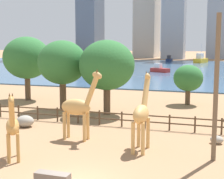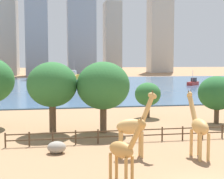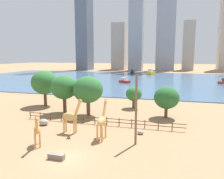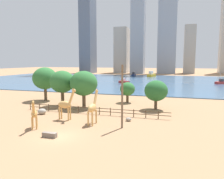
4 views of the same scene
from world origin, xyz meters
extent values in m
plane|color=#9E7551|center=(0.00, 80.00, 0.00)|extent=(400.00, 400.00, 0.00)
cube|color=#3D6084|center=(0.00, 77.00, 0.10)|extent=(180.00, 86.00, 0.20)
cylinder|color=#C18C47|center=(-4.31, 1.75, 0.87)|extent=(0.28, 0.28, 1.75)
cylinder|color=#C18C47|center=(-4.76, 1.45, 0.87)|extent=(0.28, 0.28, 1.75)
cylinder|color=#C18C47|center=(-5.06, 2.87, 0.87)|extent=(0.28, 0.28, 1.75)
cylinder|color=#C18C47|center=(-5.51, 2.57, 0.87)|extent=(0.28, 0.28, 1.75)
ellipsoid|color=#C18C47|center=(-4.91, 2.16, 2.05)|extent=(1.71, 2.03, 1.01)
cylinder|color=#C18C47|center=(-4.25, 1.17, 3.09)|extent=(0.93, 1.18, 1.84)
ellipsoid|color=#C18C47|center=(-3.99, 0.78, 3.94)|extent=(0.67, 0.79, 0.66)
cone|color=brown|center=(-3.92, 0.83, 4.23)|extent=(0.13, 0.13, 0.18)
cone|color=brown|center=(-4.05, 0.74, 4.23)|extent=(0.13, 0.13, 0.18)
cylinder|color=tan|center=(1.71, 6.93, 1.04)|extent=(0.24, 0.24, 2.08)
cylinder|color=tan|center=(2.35, 6.94, 1.04)|extent=(0.24, 0.24, 2.08)
cylinder|color=tan|center=(1.73, 5.32, 1.04)|extent=(0.24, 0.24, 2.08)
cylinder|color=tan|center=(2.37, 5.33, 1.04)|extent=(0.24, 0.24, 2.08)
ellipsoid|color=tan|center=(2.04, 6.13, 2.44)|extent=(0.95, 2.31, 1.20)
cylinder|color=tan|center=(2.02, 7.58, 3.67)|extent=(0.39, 1.50, 2.17)
ellipsoid|color=tan|center=(2.01, 8.17, 4.66)|extent=(0.38, 0.89, 0.80)
cone|color=brown|center=(1.92, 8.17, 5.01)|extent=(0.11, 0.11, 0.22)
cone|color=brown|center=(2.11, 8.17, 5.01)|extent=(0.11, 0.11, 0.22)
cylinder|color=tan|center=(-2.27, 7.62, 1.03)|extent=(0.24, 0.24, 2.05)
cylinder|color=tan|center=(-2.28, 6.98, 1.03)|extent=(0.24, 0.24, 2.05)
cylinder|color=tan|center=(-3.86, 7.65, 1.03)|extent=(0.24, 0.24, 2.05)
cylinder|color=tan|center=(-3.87, 7.02, 1.03)|extent=(0.24, 0.24, 2.05)
ellipsoid|color=tan|center=(-3.07, 7.32, 2.41)|extent=(2.29, 0.95, 1.19)
cylinder|color=tan|center=(-1.81, 7.29, 3.70)|extent=(1.17, 0.39, 2.24)
ellipsoid|color=tan|center=(-1.40, 7.28, 4.76)|extent=(0.86, 0.39, 0.71)
cone|color=brown|center=(-1.40, 7.37, 5.10)|extent=(0.11, 0.11, 0.22)
cone|color=brown|center=(-1.40, 7.19, 5.10)|extent=(0.11, 0.11, 0.22)
ellipsoid|color=gray|center=(-8.70, 9.45, 0.49)|extent=(1.50, 1.30, 0.97)
cylinder|color=#4C3826|center=(-13.00, 12.00, 0.65)|extent=(0.14, 0.14, 1.30)
cylinder|color=#4C3826|center=(-11.00, 12.00, 0.65)|extent=(0.14, 0.14, 1.30)
cylinder|color=#4C3826|center=(-8.99, 12.00, 0.65)|extent=(0.14, 0.14, 1.30)
cylinder|color=#4C3826|center=(-6.99, 12.00, 0.65)|extent=(0.14, 0.14, 1.30)
cylinder|color=#4C3826|center=(-4.99, 12.00, 0.65)|extent=(0.14, 0.14, 1.30)
cylinder|color=#4C3826|center=(-2.98, 12.00, 0.65)|extent=(0.14, 0.14, 1.30)
cylinder|color=#4C3826|center=(-0.98, 12.00, 0.65)|extent=(0.14, 0.14, 1.30)
cylinder|color=#4C3826|center=(1.03, 12.00, 0.65)|extent=(0.14, 0.14, 1.30)
cylinder|color=#4C3826|center=(3.03, 12.00, 0.65)|extent=(0.14, 0.14, 1.30)
cylinder|color=#4C3826|center=(5.03, 12.00, 0.65)|extent=(0.14, 0.14, 1.30)
cylinder|color=#4C3826|center=(7.04, 12.00, 0.65)|extent=(0.14, 0.14, 1.30)
cube|color=#4C3826|center=(0.00, 12.00, 1.10)|extent=(26.10, 0.08, 0.10)
cube|color=#4C3826|center=(0.00, 12.00, 0.59)|extent=(26.10, 0.08, 0.10)
cylinder|color=brown|center=(-8.95, 17.14, 1.49)|extent=(0.68, 0.68, 2.98)
ellipsoid|color=#2D6B33|center=(-8.95, 17.14, 5.00)|extent=(5.07, 5.07, 4.56)
cylinder|color=brown|center=(-3.82, 16.44, 1.35)|extent=(0.68, 0.68, 2.71)
ellipsoid|color=#2D6B33|center=(-3.82, 16.44, 4.88)|extent=(5.42, 5.42, 4.88)
cylinder|color=brown|center=(9.97, 18.89, 0.93)|extent=(0.57, 0.57, 1.87)
ellipsoid|color=#26602D|center=(9.97, 18.89, 3.63)|extent=(4.40, 4.40, 3.96)
cylinder|color=brown|center=(3.21, 24.41, 0.86)|extent=(0.56, 0.56, 1.72)
ellipsoid|color=#2D6B33|center=(3.21, 24.41, 3.05)|extent=(3.34, 3.34, 3.00)
cube|color=#B22D28|center=(-7.21, 64.78, 0.67)|extent=(4.92, 3.71, 0.94)
cube|color=silver|center=(-7.73, 65.06, 1.70)|extent=(2.02, 1.79, 1.12)
cube|color=#B22D28|center=(30.40, 72.72, 0.66)|extent=(4.52, 4.39, 0.93)
cube|color=#333338|center=(30.82, 73.12, 1.68)|extent=(1.98, 1.95, 1.11)
cylinder|color=silver|center=(30.23, 72.57, 2.75)|extent=(0.17, 0.17, 3.24)
cube|color=navy|center=(-12.23, 111.71, 0.73)|extent=(1.94, 5.27, 1.05)
cube|color=#333338|center=(-12.22, 111.05, 1.88)|extent=(1.28, 1.90, 1.26)
cube|color=gold|center=(-0.64, 107.12, 0.94)|extent=(4.62, 7.88, 1.49)
cube|color=silver|center=(-0.90, 106.23, 2.58)|extent=(2.45, 3.06, 1.78)
cylinder|color=silver|center=(-0.54, 107.48, 4.28)|extent=(0.15, 0.15, 5.20)
cube|color=#B7B2A8|center=(-29.08, 149.57, 17.63)|extent=(10.22, 15.46, 35.26)
cube|color=#B7B2A8|center=(51.22, 166.59, 37.61)|extent=(12.62, 10.33, 75.22)
cube|color=#ADA89E|center=(22.14, 154.38, 17.97)|extent=(8.13, 10.62, 35.94)
camera|label=1|loc=(7.00, -15.06, 7.01)|focal=55.00mm
camera|label=2|loc=(-9.11, -17.97, 7.60)|focal=55.00mm
camera|label=3|loc=(10.56, -20.02, 10.96)|focal=35.00mm
camera|label=4|loc=(13.65, -22.77, 9.17)|focal=35.00mm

